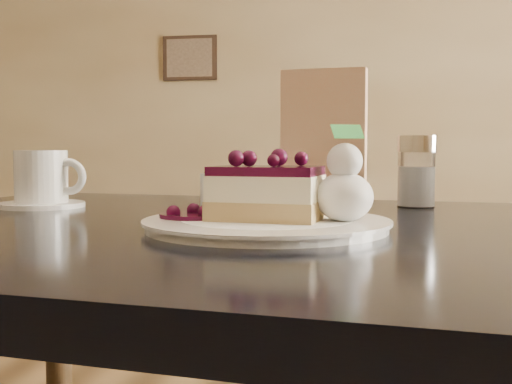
% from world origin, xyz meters
% --- Properties ---
extents(main_table, '(1.36, 0.99, 0.79)m').
position_xyz_m(main_table, '(0.03, 0.10, 0.71)').
color(main_table, black).
rests_on(main_table, ground).
extents(dessert_plate, '(0.28, 0.28, 0.01)m').
position_xyz_m(dessert_plate, '(0.02, 0.04, 0.80)').
color(dessert_plate, white).
rests_on(dessert_plate, main_table).
extents(cheesecake_slice, '(0.14, 0.10, 0.06)m').
position_xyz_m(cheesecake_slice, '(0.02, 0.04, 0.84)').
color(cheesecake_slice, '#D6B475').
rests_on(cheesecake_slice, dessert_plate).
extents(whipped_cream, '(0.07, 0.07, 0.06)m').
position_xyz_m(whipped_cream, '(0.11, 0.04, 0.84)').
color(whipped_cream, white).
rests_on(whipped_cream, dessert_plate).
extents(berry_sauce, '(0.08, 0.08, 0.01)m').
position_xyz_m(berry_sauce, '(-0.07, 0.05, 0.81)').
color(berry_sauce, black).
rests_on(berry_sauce, dessert_plate).
extents(coffee_set, '(0.15, 0.14, 0.09)m').
position_xyz_m(coffee_set, '(-0.38, 0.26, 0.84)').
color(coffee_set, white).
rests_on(coffee_set, main_table).
extents(menu_card, '(0.15, 0.05, 0.23)m').
position_xyz_m(menu_card, '(0.06, 0.43, 0.91)').
color(menu_card, '#CCB58E').
rests_on(menu_card, main_table).
extents(sugar_shaker, '(0.06, 0.06, 0.12)m').
position_xyz_m(sugar_shaker, '(0.22, 0.37, 0.85)').
color(sugar_shaker, white).
rests_on(sugar_shaker, main_table).
extents(napkin_stack, '(0.14, 0.14, 0.05)m').
position_xyz_m(napkin_stack, '(-0.07, 0.41, 0.82)').
color(napkin_stack, white).
rests_on(napkin_stack, main_table).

